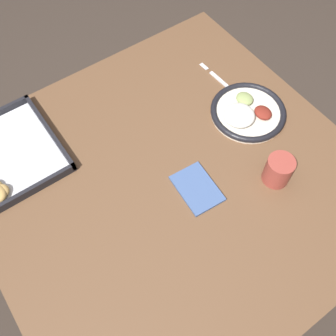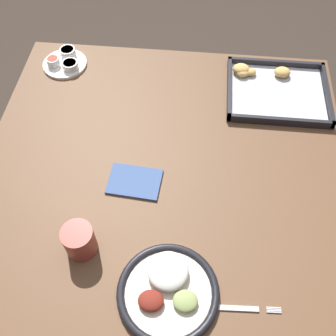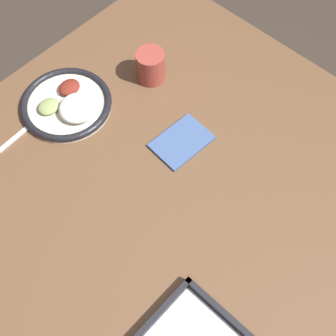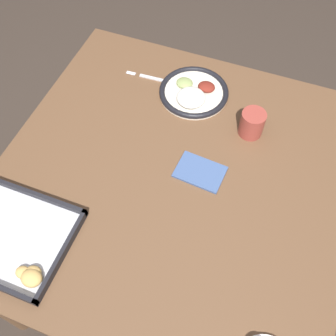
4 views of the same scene
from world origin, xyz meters
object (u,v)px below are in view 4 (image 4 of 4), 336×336
dinner_plate (194,92)px  napkin (200,172)px  baking_tray (12,242)px  drinking_cup (252,123)px  fork (154,78)px

dinner_plate → napkin: bearing=112.5°
baking_tray → napkin: 0.58m
dinner_plate → drinking_cup: drinking_cup is taller
baking_tray → drinking_cup: (-0.52, -0.62, 0.03)m
fork → napkin: size_ratio=1.23×
dinner_plate → napkin: size_ratio=1.59×
fork → drinking_cup: (-0.39, 0.11, 0.04)m
dinner_plate → baking_tray: dinner_plate is taller
napkin → baking_tray: bearing=44.7°
baking_tray → napkin: bearing=-135.3°
fork → dinner_plate: bearing=168.5°
napkin → drinking_cup: bearing=-116.4°
dinner_plate → baking_tray: (0.29, 0.71, -0.00)m
fork → drinking_cup: drinking_cup is taller
fork → drinking_cup: bearing=160.7°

